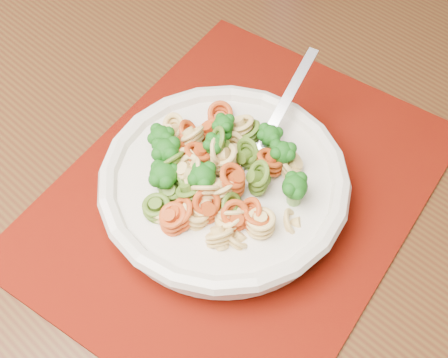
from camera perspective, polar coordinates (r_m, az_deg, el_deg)
dining_table at (r=0.82m, az=-1.04°, el=1.87°), size 1.75×1.36×0.78m
placemat at (r=0.67m, az=1.30°, el=-1.28°), size 0.55×0.50×0.00m
pasta_bowl at (r=0.64m, az=0.00°, el=-0.54°), size 0.26×0.26×0.05m
pasta_broccoli_heap at (r=0.63m, az=0.00°, el=0.32°), size 0.22×0.22×0.06m
fork at (r=0.65m, az=2.94°, el=2.16°), size 0.17×0.11×0.08m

